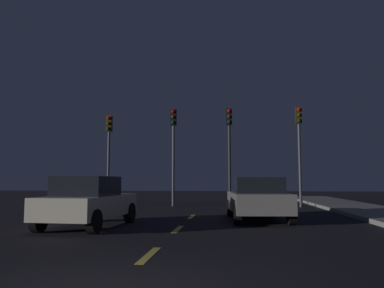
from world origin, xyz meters
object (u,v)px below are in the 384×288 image
object	(u,v)px
traffic_signal_far_left	(109,142)
car_stopped_ahead	(257,198)
traffic_signal_center_right	(229,138)
traffic_signal_far_right	(299,137)
car_adjacent_lane	(89,201)
traffic_signal_center_left	(173,138)

from	to	relation	value
traffic_signal_far_left	car_stopped_ahead	bearing A→B (deg)	-42.00
traffic_signal_center_right	traffic_signal_far_right	size ratio (longest dim) A/B	1.00
traffic_signal_center_right	car_adjacent_lane	distance (m)	10.76
traffic_signal_far_right	car_stopped_ahead	world-z (taller)	traffic_signal_far_right
traffic_signal_center_right	traffic_signal_far_right	bearing A→B (deg)	0.00
traffic_signal_far_left	traffic_signal_center_left	distance (m)	3.66
car_stopped_ahead	car_adjacent_lane	xyz separation A→B (m)	(-5.16, -2.53, -0.00)
traffic_signal_far_right	car_stopped_ahead	bearing A→B (deg)	-111.42
car_adjacent_lane	car_stopped_ahead	bearing A→B (deg)	26.11
traffic_signal_center_left	traffic_signal_center_right	xyz separation A→B (m)	(3.07, -0.00, -0.02)
traffic_signal_far_left	traffic_signal_far_right	bearing A→B (deg)	0.00
car_stopped_ahead	car_adjacent_lane	distance (m)	5.74
car_stopped_ahead	traffic_signal_far_left	bearing A→B (deg)	138.00
traffic_signal_far_left	traffic_signal_center_left	xyz separation A→B (m)	(3.66, 0.00, 0.19)
traffic_signal_far_right	traffic_signal_center_right	bearing A→B (deg)	-180.00
car_adjacent_lane	traffic_signal_center_right	bearing A→B (deg)	66.22
traffic_signal_far_right	car_stopped_ahead	distance (m)	8.02
traffic_signal_far_left	car_adjacent_lane	size ratio (longest dim) A/B	1.25
traffic_signal_center_left	traffic_signal_far_right	bearing A→B (deg)	-0.00
car_adjacent_lane	traffic_signal_center_left	bearing A→B (deg)	83.35
car_adjacent_lane	traffic_signal_far_left	bearing A→B (deg)	105.09
traffic_signal_far_left	car_adjacent_lane	bearing A→B (deg)	-74.91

